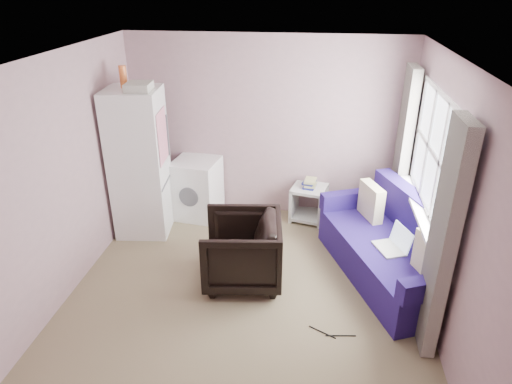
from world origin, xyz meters
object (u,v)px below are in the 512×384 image
armchair (242,247)px  washing_machine (197,187)px  fridge (140,163)px  sofa (395,250)px  side_table (309,201)px

armchair → washing_machine: (-0.88, 1.46, 0.01)m
armchair → fridge: size_ratio=0.40×
fridge → washing_machine: 0.94m
armchair → sofa: bearing=94.1°
washing_machine → sofa: bearing=-15.6°
armchair → fridge: (-1.48, 0.97, 0.54)m
washing_machine → side_table: bearing=10.9°
side_table → washing_machine: bearing=-177.2°
armchair → washing_machine: bearing=-155.7°
fridge → sofa: (3.19, -0.65, -0.64)m
fridge → side_table: fridge is taller
armchair → sofa: size_ratio=0.39×
armchair → side_table: size_ratio=1.40×
armchair → side_table: 1.70m
fridge → sofa: 3.31m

